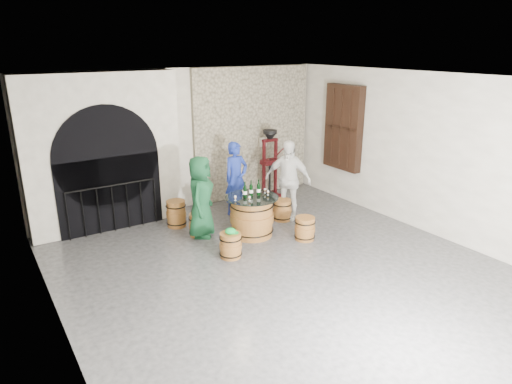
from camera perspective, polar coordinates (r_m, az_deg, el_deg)
ground at (r=7.86m, az=3.93°, el=-10.12°), size 8.00×8.00×0.00m
wall_back at (r=10.61m, az=-8.93°, el=6.43°), size 8.00×0.00×8.00m
wall_left at (r=5.95m, az=-24.01°, el=-4.35°), size 0.00×8.00×8.00m
wall_right at (r=9.69m, az=21.06°, el=4.32°), size 0.00×8.00×8.00m
ceiling at (r=6.94m, az=4.51°, el=13.84°), size 8.00×8.00×0.00m
stone_facing_panel at (r=11.39m, az=-0.46°, el=7.44°), size 3.20×0.12×3.18m
arched_opening at (r=9.77m, az=-18.52°, el=4.59°), size 3.10×0.60×3.19m
shuttered_window at (r=11.11m, az=10.85°, el=7.91°), size 0.23×1.10×2.00m
barrel_table at (r=9.15m, az=-0.52°, el=-3.06°), size 1.06×1.06×0.82m
barrel_stool_left at (r=9.27m, az=-7.15°, el=-4.08°), size 0.42×0.42×0.47m
barrel_stool_far at (r=10.18m, az=-2.15°, el=-1.89°), size 0.42×0.42×0.47m
barrel_stool_right at (r=10.01m, az=3.31°, el=-2.25°), size 0.42×0.42×0.47m
barrel_stool_near_right at (r=9.07m, az=6.12°, el=-4.56°), size 0.42×0.42×0.47m
barrel_stool_near_left at (r=8.31m, az=-3.19°, el=-6.67°), size 0.42×0.42×0.47m
green_cap at (r=8.20m, az=-3.20°, el=-4.91°), size 0.24×0.20×0.11m
person_green at (r=9.06m, az=-6.93°, el=-0.60°), size 0.92×0.95×1.65m
person_blue at (r=10.20m, az=-2.50°, el=1.71°), size 0.65×0.46×1.66m
person_white at (r=9.96m, az=4.00°, el=1.55°), size 0.94×1.09×1.76m
wine_bottle_left at (r=8.93m, az=-1.39°, el=0.11°), size 0.08×0.08×0.32m
wine_bottle_center at (r=9.06m, az=0.33°, el=0.38°), size 0.08×0.08×0.32m
wine_bottle_right at (r=9.02m, az=-0.62°, el=0.28°), size 0.08×0.08×0.32m
tasting_glass_a at (r=8.76m, az=-0.81°, el=-0.83°), size 0.05×0.05×0.10m
tasting_glass_b at (r=9.22m, az=1.12°, el=0.16°), size 0.05×0.05×0.10m
tasting_glass_c at (r=9.13m, az=-1.60°, el=-0.03°), size 0.05×0.05×0.10m
tasting_glass_d at (r=9.31m, az=0.34°, el=0.34°), size 0.05×0.05×0.10m
tasting_glass_e at (r=9.10m, az=1.50°, el=-0.10°), size 0.05×0.05×0.10m
tasting_glass_f at (r=8.80m, az=-2.60°, el=-0.76°), size 0.05×0.05×0.10m
side_barrel at (r=9.78m, az=-9.94°, el=-2.68°), size 0.43×0.43×0.57m
corking_press at (r=11.26m, az=1.75°, el=4.17°), size 0.71×0.40×1.71m
control_box at (r=11.50m, az=0.82°, el=6.28°), size 0.18×0.10×0.22m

